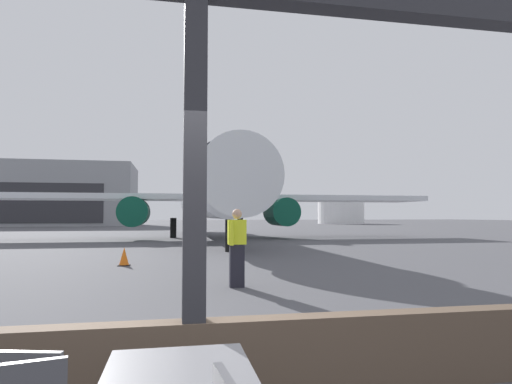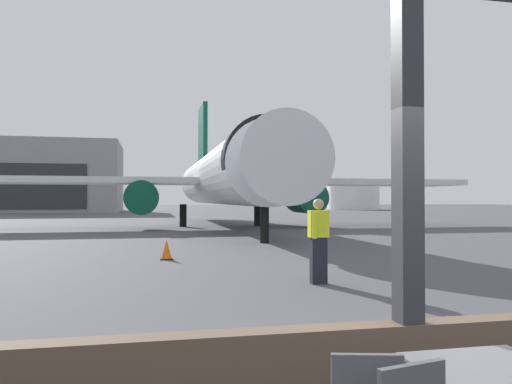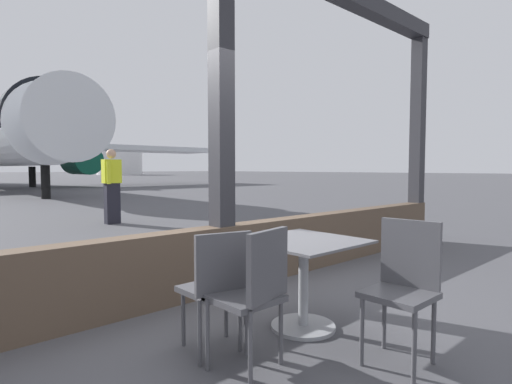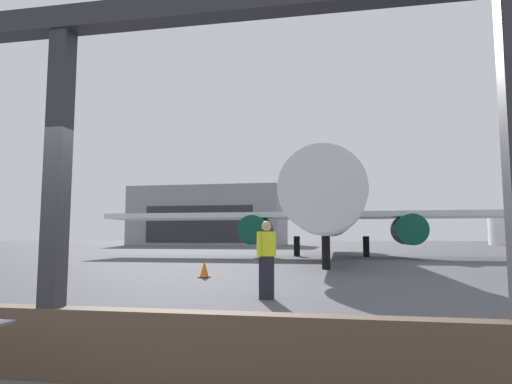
# 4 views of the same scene
# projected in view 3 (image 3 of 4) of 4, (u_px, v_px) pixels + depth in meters

# --- Properties ---
(window_frame) EXTENTS (8.89, 0.24, 3.79)m
(window_frame) POSITION_uv_depth(u_px,v_px,m) (222.00, 167.00, 4.20)
(window_frame) COLOR brown
(window_frame) RESTS_ON ground
(dining_table) EXTENTS (0.84, 0.84, 0.72)m
(dining_table) POSITION_uv_depth(u_px,v_px,m) (303.00, 275.00, 3.23)
(dining_table) COLOR slate
(dining_table) RESTS_ON ground
(cafe_chair_window_left) EXTENTS (0.46, 0.46, 0.92)m
(cafe_chair_window_left) POSITION_uv_depth(u_px,v_px,m) (255.00, 287.00, 2.53)
(cafe_chair_window_left) COLOR #4C4C51
(cafe_chair_window_left) RESTS_ON ground
(cafe_chair_window_right) EXTENTS (0.46, 0.46, 0.87)m
(cafe_chair_window_right) POSITION_uv_depth(u_px,v_px,m) (218.00, 281.00, 2.76)
(cafe_chair_window_right) COLOR #4C4C51
(cafe_chair_window_right) RESTS_ON ground
(cafe_chair_aisle_left) EXTENTS (0.42, 0.42, 0.94)m
(cafe_chair_aisle_left) POSITION_uv_depth(u_px,v_px,m) (404.00, 278.00, 2.68)
(cafe_chair_aisle_left) COLOR #4C4C51
(cafe_chair_aisle_left) RESTS_ON ground
(ground_crew_worker) EXTENTS (0.40, 0.47, 1.74)m
(ground_crew_worker) POSITION_uv_depth(u_px,v_px,m) (112.00, 185.00, 9.34)
(ground_crew_worker) COLOR black
(ground_crew_worker) RESTS_ON ground
(fuel_storage_tank) EXTENTS (8.73, 8.73, 4.46)m
(fuel_storage_tank) POSITION_uv_depth(u_px,v_px,m) (120.00, 164.00, 80.35)
(fuel_storage_tank) COLOR white
(fuel_storage_tank) RESTS_ON ground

